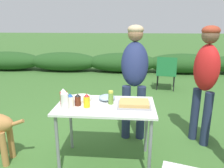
{
  "coord_description": "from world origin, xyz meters",
  "views": [
    {
      "loc": [
        0.27,
        -2.27,
        1.64
      ],
      "look_at": [
        0.05,
        0.33,
        0.89
      ],
      "focal_mm": 35.0,
      "sensor_mm": 36.0,
      "label": 1
    }
  ],
  "objects_px": {
    "plate_stack": "(81,99)",
    "paper_cup_stack": "(65,102)",
    "folding_table": "(106,111)",
    "mixing_bowl": "(107,98)",
    "mustard_bottle": "(87,101)",
    "standing_person_in_olive_jacket": "(206,73)",
    "standing_person_with_beanie": "(135,70)",
    "camp_chair_green_behind_table": "(166,71)",
    "bbq_sauce_bottle": "(78,100)",
    "ketchup_bottle": "(64,96)",
    "mayo_bottle": "(70,100)",
    "beer_bottle": "(63,100)",
    "food_tray": "(134,104)",
    "relish_jar": "(111,98)"
  },
  "relations": [
    {
      "from": "plate_stack",
      "to": "paper_cup_stack",
      "type": "distance_m",
      "value": 0.32
    },
    {
      "from": "folding_table",
      "to": "mixing_bowl",
      "type": "bearing_deg",
      "value": 88.83
    },
    {
      "from": "mustard_bottle",
      "to": "standing_person_in_olive_jacket",
      "type": "bearing_deg",
      "value": 24.63
    },
    {
      "from": "standing_person_with_beanie",
      "to": "camp_chair_green_behind_table",
      "type": "distance_m",
      "value": 2.49
    },
    {
      "from": "bbq_sauce_bottle",
      "to": "ketchup_bottle",
      "type": "bearing_deg",
      "value": 168.36
    },
    {
      "from": "folding_table",
      "to": "plate_stack",
      "type": "xyz_separation_m",
      "value": [
        -0.31,
        0.13,
        0.1
      ]
    },
    {
      "from": "mayo_bottle",
      "to": "ketchup_bottle",
      "type": "xyz_separation_m",
      "value": [
        -0.1,
        0.08,
        0.01
      ]
    },
    {
      "from": "plate_stack",
      "to": "camp_chair_green_behind_table",
      "type": "distance_m",
      "value": 3.25
    },
    {
      "from": "folding_table",
      "to": "beer_bottle",
      "type": "height_order",
      "value": "beer_bottle"
    },
    {
      "from": "mustard_bottle",
      "to": "ketchup_bottle",
      "type": "bearing_deg",
      "value": 164.55
    },
    {
      "from": "mustard_bottle",
      "to": "standing_person_in_olive_jacket",
      "type": "distance_m",
      "value": 1.6
    },
    {
      "from": "paper_cup_stack",
      "to": "ketchup_bottle",
      "type": "relative_size",
      "value": 0.98
    },
    {
      "from": "mustard_bottle",
      "to": "standing_person_with_beanie",
      "type": "distance_m",
      "value": 0.98
    },
    {
      "from": "mixing_bowl",
      "to": "paper_cup_stack",
      "type": "xyz_separation_m",
      "value": [
        -0.42,
        -0.32,
        0.06
      ]
    },
    {
      "from": "folding_table",
      "to": "food_tray",
      "type": "bearing_deg",
      "value": -2.05
    },
    {
      "from": "food_tray",
      "to": "paper_cup_stack",
      "type": "relative_size",
      "value": 2.05
    },
    {
      "from": "mustard_bottle",
      "to": "standing_person_in_olive_jacket",
      "type": "relative_size",
      "value": 0.1
    },
    {
      "from": "plate_stack",
      "to": "relish_jar",
      "type": "bearing_deg",
      "value": -13.83
    },
    {
      "from": "relish_jar",
      "to": "mustard_bottle",
      "type": "distance_m",
      "value": 0.28
    },
    {
      "from": "bbq_sauce_bottle",
      "to": "standing_person_with_beanie",
      "type": "xyz_separation_m",
      "value": [
        0.63,
        0.77,
        0.19
      ]
    },
    {
      "from": "ketchup_bottle",
      "to": "standing_person_in_olive_jacket",
      "type": "bearing_deg",
      "value": 18.72
    },
    {
      "from": "food_tray",
      "to": "relish_jar",
      "type": "distance_m",
      "value": 0.27
    },
    {
      "from": "beer_bottle",
      "to": "mayo_bottle",
      "type": "distance_m",
      "value": 0.08
    },
    {
      "from": "paper_cup_stack",
      "to": "mayo_bottle",
      "type": "relative_size",
      "value": 1.18
    },
    {
      "from": "mixing_bowl",
      "to": "mustard_bottle",
      "type": "distance_m",
      "value": 0.31
    },
    {
      "from": "relish_jar",
      "to": "mayo_bottle",
      "type": "height_order",
      "value": "relish_jar"
    },
    {
      "from": "folding_table",
      "to": "mustard_bottle",
      "type": "distance_m",
      "value": 0.26
    },
    {
      "from": "ketchup_bottle",
      "to": "standing_person_with_beanie",
      "type": "bearing_deg",
      "value": 42.29
    },
    {
      "from": "beer_bottle",
      "to": "relish_jar",
      "type": "bearing_deg",
      "value": 12.94
    },
    {
      "from": "plate_stack",
      "to": "mayo_bottle",
      "type": "height_order",
      "value": "mayo_bottle"
    },
    {
      "from": "standing_person_with_beanie",
      "to": "camp_chair_green_behind_table",
      "type": "bearing_deg",
      "value": 71.09
    },
    {
      "from": "paper_cup_stack",
      "to": "mustard_bottle",
      "type": "bearing_deg",
      "value": 21.74
    },
    {
      "from": "food_tray",
      "to": "standing_person_in_olive_jacket",
      "type": "height_order",
      "value": "standing_person_in_olive_jacket"
    },
    {
      "from": "paper_cup_stack",
      "to": "camp_chair_green_behind_table",
      "type": "bearing_deg",
      "value": 63.89
    },
    {
      "from": "folding_table",
      "to": "bbq_sauce_bottle",
      "type": "distance_m",
      "value": 0.34
    },
    {
      "from": "beer_bottle",
      "to": "standing_person_in_olive_jacket",
      "type": "relative_size",
      "value": 0.1
    },
    {
      "from": "food_tray",
      "to": "mixing_bowl",
      "type": "distance_m",
      "value": 0.36
    },
    {
      "from": "paper_cup_stack",
      "to": "ketchup_bottle",
      "type": "height_order",
      "value": "ketchup_bottle"
    },
    {
      "from": "ketchup_bottle",
      "to": "camp_chair_green_behind_table",
      "type": "bearing_deg",
      "value": 61.73
    },
    {
      "from": "mixing_bowl",
      "to": "camp_chair_green_behind_table",
      "type": "relative_size",
      "value": 0.24
    },
    {
      "from": "folding_table",
      "to": "standing_person_in_olive_jacket",
      "type": "relative_size",
      "value": 0.69
    },
    {
      "from": "relish_jar",
      "to": "mayo_bottle",
      "type": "relative_size",
      "value": 1.02
    },
    {
      "from": "bbq_sauce_bottle",
      "to": "relish_jar",
      "type": "bearing_deg",
      "value": 12.08
    },
    {
      "from": "food_tray",
      "to": "plate_stack",
      "type": "height_order",
      "value": "food_tray"
    },
    {
      "from": "food_tray",
      "to": "bbq_sauce_bottle",
      "type": "distance_m",
      "value": 0.62
    },
    {
      "from": "paper_cup_stack",
      "to": "bbq_sauce_bottle",
      "type": "distance_m",
      "value": 0.17
    },
    {
      "from": "mixing_bowl",
      "to": "ketchup_bottle",
      "type": "distance_m",
      "value": 0.51
    },
    {
      "from": "beer_bottle",
      "to": "camp_chair_green_behind_table",
      "type": "height_order",
      "value": "beer_bottle"
    },
    {
      "from": "folding_table",
      "to": "beer_bottle",
      "type": "distance_m",
      "value": 0.49
    },
    {
      "from": "folding_table",
      "to": "food_tray",
      "type": "relative_size",
      "value": 3.0
    }
  ]
}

